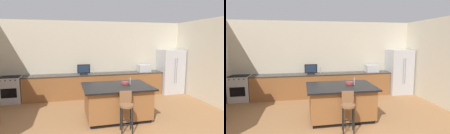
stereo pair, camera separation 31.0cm
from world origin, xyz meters
TOP-DOWN VIEW (x-y plane):
  - wall_back at (0.00, 4.54)m, footprint 7.53×0.12m
  - wall_right at (3.56, 2.27)m, footprint 0.12×4.94m
  - counter_back at (-0.10, 4.16)m, footprint 5.28×0.62m
  - kitchen_island at (0.14, 2.00)m, footprint 1.86×1.32m
  - refrigerator at (3.00, 4.07)m, footprint 0.90×0.81m
  - range_oven at (-3.10, 4.16)m, footprint 0.70×0.63m
  - microwave at (1.86, 4.16)m, footprint 0.48×0.36m
  - tv_monitor at (-0.58, 4.10)m, footprint 0.47×0.16m
  - sink_faucet_back at (-0.20, 4.26)m, footprint 0.02×0.02m
  - sink_faucet_island at (0.52, 2.00)m, footprint 0.02×0.02m
  - bar_stool_center at (0.14, 1.17)m, footprint 0.34×0.36m
  - fruit_bowl at (0.43, 2.16)m, footprint 0.22×0.22m
  - tv_remote at (0.48, 1.97)m, footprint 0.11×0.17m

SIDE VIEW (x-z plane):
  - counter_back at x=-0.10m, z-range 0.00..0.90m
  - range_oven at x=-3.10m, z-range 0.00..0.92m
  - kitchen_island at x=0.14m, z-range 0.01..0.93m
  - bar_stool_center at x=0.14m, z-range 0.09..1.05m
  - refrigerator at x=3.00m, z-range 0.00..1.79m
  - tv_remote at x=0.48m, z-range 0.92..0.94m
  - fruit_bowl at x=0.43m, z-range 0.92..0.98m
  - sink_faucet_back at x=-0.20m, z-range 0.90..1.14m
  - sink_faucet_island at x=0.52m, z-range 0.92..1.14m
  - microwave at x=1.86m, z-range 0.90..1.19m
  - tv_monitor at x=-0.58m, z-range 0.89..1.26m
  - wall_back at x=0.00m, z-range 0.00..2.90m
  - wall_right at x=3.56m, z-range 0.00..2.90m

